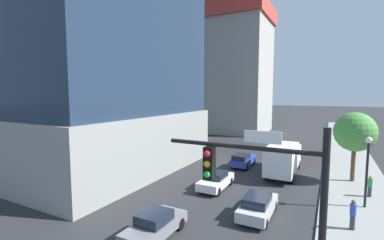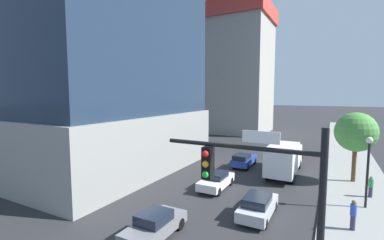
{
  "view_description": "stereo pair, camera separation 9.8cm",
  "coord_description": "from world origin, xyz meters",
  "px_view_note": "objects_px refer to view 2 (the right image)",
  "views": [
    {
      "loc": [
        6.55,
        -4.19,
        7.98
      ],
      "look_at": [
        -1.51,
        11.15,
        6.31
      ],
      "focal_mm": 24.86,
      "sensor_mm": 36.0,
      "label": 1
    },
    {
      "loc": [
        6.63,
        -4.15,
        7.98
      ],
      "look_at": [
        -1.51,
        11.15,
        6.31
      ],
      "focal_mm": 24.86,
      "sensor_mm": 36.0,
      "label": 2
    }
  ],
  "objects_px": {
    "car_silver": "(258,206)",
    "car_blue": "(244,160)",
    "construction_building": "(234,65)",
    "street_lamp": "(368,161)",
    "traffic_light_pole": "(268,202)",
    "pedestrian_blue_shirt": "(353,215)",
    "car_white": "(216,180)",
    "car_red": "(294,153)",
    "pedestrian_green_shirt": "(371,187)",
    "box_truck": "(284,158)",
    "street_tree": "(356,132)",
    "car_gray": "(155,225)"
  },
  "relations": [
    {
      "from": "construction_building",
      "to": "street_lamp",
      "type": "height_order",
      "value": "construction_building"
    },
    {
      "from": "traffic_light_pole",
      "to": "street_tree",
      "type": "distance_m",
      "value": 20.07
    },
    {
      "from": "car_red",
      "to": "car_white",
      "type": "bearing_deg",
      "value": -107.18
    },
    {
      "from": "box_truck",
      "to": "pedestrian_blue_shirt",
      "type": "height_order",
      "value": "box_truck"
    },
    {
      "from": "street_tree",
      "to": "car_blue",
      "type": "relative_size",
      "value": 1.46
    },
    {
      "from": "car_white",
      "to": "car_blue",
      "type": "bearing_deg",
      "value": 90.0
    },
    {
      "from": "traffic_light_pole",
      "to": "pedestrian_green_shirt",
      "type": "xyz_separation_m",
      "value": [
        4.39,
        16.04,
        -3.82
      ]
    },
    {
      "from": "street_lamp",
      "to": "pedestrian_green_shirt",
      "type": "height_order",
      "value": "street_lamp"
    },
    {
      "from": "street_tree",
      "to": "car_red",
      "type": "bearing_deg",
      "value": 130.03
    },
    {
      "from": "street_lamp",
      "to": "car_white",
      "type": "xyz_separation_m",
      "value": [
        -10.77,
        -1.07,
        -2.75
      ]
    },
    {
      "from": "car_red",
      "to": "pedestrian_blue_shirt",
      "type": "bearing_deg",
      "value": -72.68
    },
    {
      "from": "street_lamp",
      "to": "car_gray",
      "type": "height_order",
      "value": "street_lamp"
    },
    {
      "from": "car_gray",
      "to": "construction_building",
      "type": "bearing_deg",
      "value": 103.6
    },
    {
      "from": "car_red",
      "to": "street_tree",
      "type": "bearing_deg",
      "value": -49.97
    },
    {
      "from": "car_red",
      "to": "pedestrian_blue_shirt",
      "type": "height_order",
      "value": "pedestrian_blue_shirt"
    },
    {
      "from": "car_silver",
      "to": "pedestrian_blue_shirt",
      "type": "bearing_deg",
      "value": 6.16
    },
    {
      "from": "car_silver",
      "to": "box_truck",
      "type": "xyz_separation_m",
      "value": [
        -0.0,
        10.24,
        1.02
      ]
    },
    {
      "from": "traffic_light_pole",
      "to": "pedestrian_blue_shirt",
      "type": "relative_size",
      "value": 3.92
    },
    {
      "from": "car_white",
      "to": "box_truck",
      "type": "bearing_deg",
      "value": 56.72
    },
    {
      "from": "traffic_light_pole",
      "to": "car_gray",
      "type": "distance_m",
      "value": 8.85
    },
    {
      "from": "pedestrian_blue_shirt",
      "to": "car_red",
      "type": "bearing_deg",
      "value": 107.32
    },
    {
      "from": "car_gray",
      "to": "street_lamp",
      "type": "bearing_deg",
      "value": 42.51
    },
    {
      "from": "car_silver",
      "to": "car_blue",
      "type": "height_order",
      "value": "car_blue"
    },
    {
      "from": "street_lamp",
      "to": "car_silver",
      "type": "bearing_deg",
      "value": -144.24
    },
    {
      "from": "car_red",
      "to": "pedestrian_green_shirt",
      "type": "bearing_deg",
      "value": -57.56
    },
    {
      "from": "traffic_light_pole",
      "to": "box_truck",
      "type": "xyz_separation_m",
      "value": [
        -2.49,
        19.3,
        -3.06
      ]
    },
    {
      "from": "construction_building",
      "to": "pedestrian_green_shirt",
      "type": "height_order",
      "value": "construction_building"
    },
    {
      "from": "box_truck",
      "to": "pedestrian_blue_shirt",
      "type": "distance_m",
      "value": 11.07
    },
    {
      "from": "street_tree",
      "to": "car_red",
      "type": "relative_size",
      "value": 1.55
    },
    {
      "from": "street_lamp",
      "to": "car_blue",
      "type": "relative_size",
      "value": 1.15
    },
    {
      "from": "street_lamp",
      "to": "pedestrian_blue_shirt",
      "type": "distance_m",
      "value": 4.76
    },
    {
      "from": "construction_building",
      "to": "pedestrian_green_shirt",
      "type": "xyz_separation_m",
      "value": [
        21.81,
        -31.2,
        -13.35
      ]
    },
    {
      "from": "car_silver",
      "to": "car_blue",
      "type": "distance_m",
      "value": 12.15
    },
    {
      "from": "car_blue",
      "to": "traffic_light_pole",
      "type": "bearing_deg",
      "value": -71.28
    },
    {
      "from": "traffic_light_pole",
      "to": "car_silver",
      "type": "distance_m",
      "value": 10.24
    },
    {
      "from": "car_silver",
      "to": "car_blue",
      "type": "xyz_separation_m",
      "value": [
        -4.42,
        11.32,
        0.03
      ]
    },
    {
      "from": "traffic_light_pole",
      "to": "pedestrian_green_shirt",
      "type": "distance_m",
      "value": 17.06
    },
    {
      "from": "car_white",
      "to": "car_gray",
      "type": "bearing_deg",
      "value": -90.0
    },
    {
      "from": "construction_building",
      "to": "street_lamp",
      "type": "bearing_deg",
      "value": -57.64
    },
    {
      "from": "traffic_light_pole",
      "to": "car_white",
      "type": "bearing_deg",
      "value": 118.79
    },
    {
      "from": "car_white",
      "to": "box_truck",
      "type": "distance_m",
      "value": 8.12
    },
    {
      "from": "construction_building",
      "to": "box_truck",
      "type": "xyz_separation_m",
      "value": [
        14.93,
        -27.94,
        -12.58
      ]
    },
    {
      "from": "car_silver",
      "to": "traffic_light_pole",
      "type": "bearing_deg",
      "value": -74.66
    },
    {
      "from": "construction_building",
      "to": "pedestrian_blue_shirt",
      "type": "relative_size",
      "value": 18.49
    },
    {
      "from": "car_blue",
      "to": "pedestrian_blue_shirt",
      "type": "xyz_separation_m",
      "value": [
        9.79,
        -10.74,
        0.3
      ]
    },
    {
      "from": "car_silver",
      "to": "street_lamp",
      "type": "bearing_deg",
      "value": 35.76
    },
    {
      "from": "traffic_light_pole",
      "to": "pedestrian_blue_shirt",
      "type": "xyz_separation_m",
      "value": [
        2.88,
        9.64,
        -3.74
      ]
    },
    {
      "from": "street_lamp",
      "to": "street_tree",
      "type": "distance_m",
      "value": 6.26
    },
    {
      "from": "traffic_light_pole",
      "to": "car_white",
      "type": "distance_m",
      "value": 14.91
    },
    {
      "from": "car_silver",
      "to": "pedestrian_blue_shirt",
      "type": "height_order",
      "value": "pedestrian_blue_shirt"
    }
  ]
}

